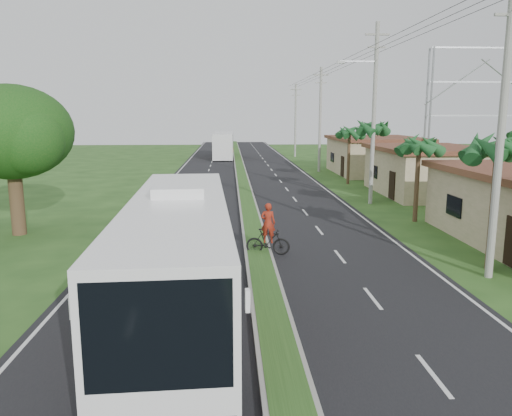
{
  "coord_description": "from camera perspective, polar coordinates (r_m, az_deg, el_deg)",
  "views": [
    {
      "loc": [
        -1.22,
        -15.51,
        6.0
      ],
      "look_at": [
        -0.01,
        7.06,
        1.8
      ],
      "focal_mm": 35.0,
      "sensor_mm": 36.0,
      "label": 1
    }
  ],
  "objects": [
    {
      "name": "ground",
      "position": [
        16.67,
        1.35,
        -10.57
      ],
      "size": [
        180.0,
        180.0,
        0.0
      ],
      "primitive_type": "plane",
      "color": "#25471A",
      "rests_on": "ground"
    },
    {
      "name": "palm_verge_b",
      "position": [
        29.53,
        18.14,
        6.82
      ],
      "size": [
        2.4,
        2.4,
        5.05
      ],
      "color": "#473321",
      "rests_on": "ground"
    },
    {
      "name": "shop_far",
      "position": [
        53.86,
        13.42,
        5.9
      ],
      "size": [
        8.6,
        11.6,
        3.82
      ],
      "color": "tan",
      "rests_on": "ground"
    },
    {
      "name": "motorcyclist",
      "position": [
        21.69,
        1.37,
        -3.3
      ],
      "size": [
        1.98,
        0.85,
        2.31
      ],
      "rotation": [
        0.0,
        0.0,
        -0.17
      ],
      "color": "black",
      "rests_on": "ground"
    },
    {
      "name": "utility_pole_c",
      "position": [
        54.38,
        7.34,
        10.1
      ],
      "size": [
        1.6,
        0.28,
        11.0
      ],
      "color": "gray",
      "rests_on": "ground"
    },
    {
      "name": "utility_pole_b",
      "position": [
        34.88,
        13.29,
        10.67
      ],
      "size": [
        3.2,
        0.28,
        12.0
      ],
      "color": "gray",
      "rests_on": "ground"
    },
    {
      "name": "palm_verge_a",
      "position": [
        21.18,
        25.94,
        6.07
      ],
      "size": [
        2.4,
        2.4,
        5.45
      ],
      "color": "#473321",
      "rests_on": "ground"
    },
    {
      "name": "coach_bus_far",
      "position": [
        71.8,
        -3.72,
        7.33
      ],
      "size": [
        2.87,
        12.33,
        3.58
      ],
      "rotation": [
        0.0,
        0.0,
        -0.02
      ],
      "color": "white",
      "rests_on": "ground"
    },
    {
      "name": "road_asphalt",
      "position": [
        36.03,
        -1.09,
        0.95
      ],
      "size": [
        14.0,
        160.0,
        0.02
      ],
      "primitive_type": "cube",
      "color": "black",
      "rests_on": "ground"
    },
    {
      "name": "palm_verge_d",
      "position": [
        44.78,
        10.63,
        8.49
      ],
      "size": [
        2.4,
        2.4,
        5.25
      ],
      "color": "#473321",
      "rests_on": "ground"
    },
    {
      "name": "lane_edge_right",
      "position": [
        36.87,
        9.38,
        1.02
      ],
      "size": [
        0.12,
        160.0,
        0.01
      ],
      "primitive_type": "cube",
      "color": "silver",
      "rests_on": "ground"
    },
    {
      "name": "billboard_lattice",
      "position": [
        51.09,
        24.4,
        10.53
      ],
      "size": [
        10.18,
        1.18,
        12.07
      ],
      "color": "gray",
      "rests_on": "ground"
    },
    {
      "name": "median_strip",
      "position": [
        36.01,
        -1.09,
        1.1
      ],
      "size": [
        1.2,
        160.0,
        0.18
      ],
      "color": "gray",
      "rests_on": "ground"
    },
    {
      "name": "utility_pole_a",
      "position": [
        20.02,
        26.28,
        8.53
      ],
      "size": [
        1.6,
        0.28,
        11.0
      ],
      "color": "gray",
      "rests_on": "ground"
    },
    {
      "name": "lane_edge_left",
      "position": [
        36.42,
        -11.68,
        0.83
      ],
      "size": [
        0.12,
        160.0,
        0.01
      ],
      "primitive_type": "cube",
      "color": "silver",
      "rests_on": "ground"
    },
    {
      "name": "palm_verge_c",
      "position": [
        35.94,
        13.28,
        8.85
      ],
      "size": [
        2.4,
        2.4,
        5.85
      ],
      "color": "#473321",
      "rests_on": "ground"
    },
    {
      "name": "shade_tree",
      "position": [
        27.77,
        -26.41,
        7.44
      ],
      "size": [
        6.3,
        6.0,
        7.54
      ],
      "color": "#473321",
      "rests_on": "ground"
    },
    {
      "name": "shop_mid",
      "position": [
        40.69,
        18.96,
        4.11
      ],
      "size": [
        7.6,
        10.6,
        3.67
      ],
      "color": "tan",
      "rests_on": "ground"
    },
    {
      "name": "coach_bus_main",
      "position": [
        14.16,
        -8.77,
        -5.11
      ],
      "size": [
        3.17,
        12.54,
        4.02
      ],
      "rotation": [
        0.0,
        0.0,
        0.05
      ],
      "color": "white",
      "rests_on": "ground"
    },
    {
      "name": "utility_pole_d",
      "position": [
        74.15,
        4.53,
        10.04
      ],
      "size": [
        1.6,
        0.28,
        10.5
      ],
      "color": "gray",
      "rests_on": "ground"
    }
  ]
}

